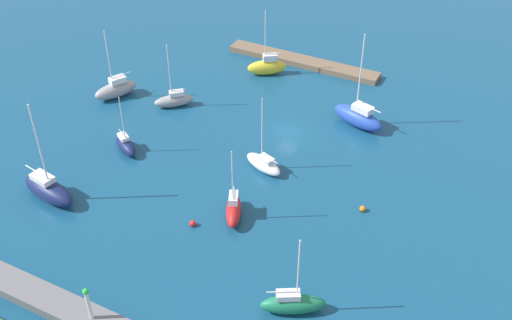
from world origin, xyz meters
TOP-DOWN VIEW (x-y plane):
  - water at (0.00, 0.00)m, footprint 160.00×160.00m
  - pier_dock at (5.69, -17.73)m, footprint 23.92×2.83m
  - harbor_beacon at (2.59, 35.63)m, footprint 0.56×0.56m
  - sailboat_navy_center_basin at (16.02, 12.84)m, footprint 4.90×3.83m
  - sailboat_gray_east_end at (25.03, 2.95)m, footprint 4.74×6.49m
  - sailboat_yellow_along_channel at (9.13, -12.40)m, footprint 5.74×4.75m
  - sailboat_green_by_breakwater at (-12.52, 26.07)m, footprint 6.08×4.47m
  - sailboat_red_west_end at (-1.63, 17.38)m, footprint 3.64×5.29m
  - sailboat_blue_mid_basin at (-7.44, -5.55)m, footprint 7.73×4.58m
  - sailboat_white_lone_north at (-0.74, 8.46)m, footprint 5.62×3.58m
  - sailboat_navy_lone_south at (18.11, 24.04)m, footprint 7.86×3.77m
  - sailboat_gray_far_north at (16.45, 1.34)m, footprint 5.12×4.90m
  - mooring_buoy_orange at (-13.64, 10.11)m, footprint 0.67×0.67m
  - mooring_buoy_red at (1.59, 20.57)m, footprint 0.69×0.69m

SIDE VIEW (x-z plane):
  - water at x=0.00m, z-range 0.00..0.00m
  - mooring_buoy_orange at x=-13.64m, z-range 0.00..0.67m
  - mooring_buoy_red at x=1.59m, z-range 0.00..0.69m
  - pier_dock at x=5.69m, z-range 0.00..0.83m
  - sailboat_white_lone_north at x=-0.74m, z-range -3.99..5.78m
  - sailboat_navy_center_basin at x=16.02m, z-range -3.00..4.84m
  - sailboat_gray_far_north at x=16.45m, z-range -3.71..5.63m
  - sailboat_green_by_breakwater at x=-12.52m, z-range -3.42..5.56m
  - sailboat_red_west_end at x=-1.63m, z-range -3.38..5.63m
  - sailboat_gray_east_end at x=25.03m, z-range -3.84..6.24m
  - sailboat_navy_lone_south at x=18.11m, z-range -4.95..7.54m
  - sailboat_yellow_along_channel at x=9.13m, z-range -3.71..6.32m
  - sailboat_blue_mid_basin at x=-7.44m, z-range -5.04..7.79m
  - harbor_beacon at x=2.59m, z-range 1.37..5.10m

